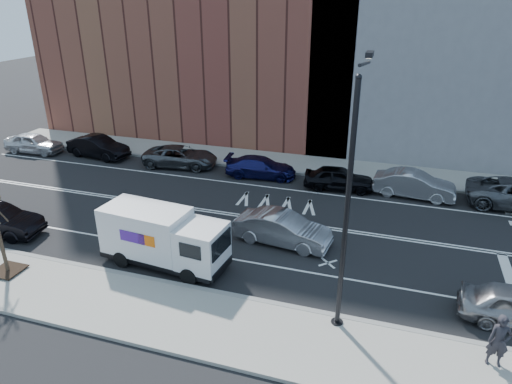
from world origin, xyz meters
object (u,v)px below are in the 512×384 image
Objects in this scene: far_parked_a at (34,143)px; pedestrian at (499,341)px; fedex_van at (163,237)px; far_parked_b at (98,147)px; driving_sedan at (283,229)px.

pedestrian is (29.98, -13.31, 0.33)m from far_parked_a.
pedestrian is (13.07, -2.29, -0.29)m from fedex_van.
far_parked_a is 5.34m from far_parked_b.
pedestrian is at bearing -4.56° from fedex_van.
far_parked_b is 18.07m from driving_sedan.
fedex_van is 3.14× the size of pedestrian.
pedestrian reaches higher than far_parked_b.
fedex_van is at bearing 167.91° from pedestrian.
driving_sedan is at bearing -109.14° from far_parked_b.
far_parked_a is at bearing 103.81° from far_parked_b.
far_parked_a is 22.74m from driving_sedan.
far_parked_b is (-11.60, 11.59, -0.59)m from fedex_van.
fedex_van is 16.41m from far_parked_b.
far_parked_a is 0.93× the size of far_parked_b.
far_parked_b is at bearing 140.36° from fedex_van.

